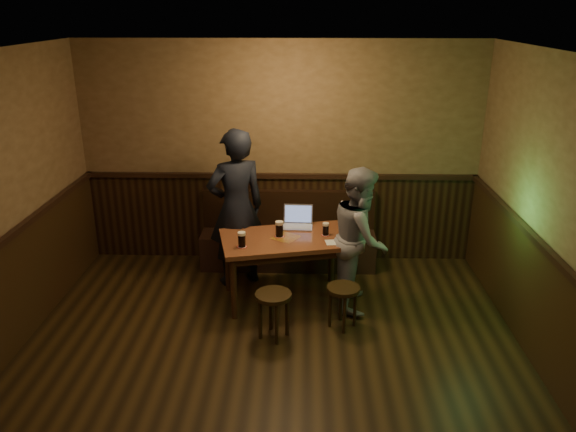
% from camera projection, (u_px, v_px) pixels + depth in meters
% --- Properties ---
extents(room, '(5.04, 6.04, 2.84)m').
position_uv_depth(room, '(266.00, 264.00, 4.53)').
color(room, black).
rests_on(room, ground).
extents(bench, '(2.20, 0.50, 0.95)m').
position_uv_depth(bench, '(288.00, 242.00, 7.20)').
color(bench, black).
rests_on(bench, ground).
extents(pub_table, '(1.55, 1.10, 0.76)m').
position_uv_depth(pub_table, '(286.00, 246.00, 6.23)').
color(pub_table, brown).
rests_on(pub_table, ground).
extents(stool_left, '(0.45, 0.45, 0.49)m').
position_uv_depth(stool_left, '(273.00, 302.00, 5.57)').
color(stool_left, black).
rests_on(stool_left, ground).
extents(stool_right, '(0.37, 0.37, 0.46)m').
position_uv_depth(stool_right, '(343.00, 295.00, 5.76)').
color(stool_right, black).
rests_on(stool_right, ground).
extents(pint_left, '(0.11, 0.11, 0.17)m').
position_uv_depth(pint_left, '(242.00, 239.00, 5.93)').
color(pint_left, '#AF1715').
rests_on(pint_left, pub_table).
extents(pint_mid, '(0.12, 0.12, 0.18)m').
position_uv_depth(pint_mid, '(279.00, 229.00, 6.19)').
color(pint_mid, '#AF1715').
rests_on(pint_mid, pub_table).
extents(pint_right, '(0.09, 0.09, 0.15)m').
position_uv_depth(pint_right, '(326.00, 229.00, 6.23)').
color(pint_right, '#AF1715').
rests_on(pint_right, pub_table).
extents(laptop, '(0.35, 0.28, 0.24)m').
position_uv_depth(laptop, '(298.00, 221.00, 6.50)').
color(laptop, silver).
rests_on(laptop, pub_table).
extents(menu, '(0.24, 0.18, 0.00)m').
position_uv_depth(menu, '(336.00, 242.00, 6.06)').
color(menu, silver).
rests_on(menu, pub_table).
extents(person_suit, '(0.82, 0.70, 1.89)m').
position_uv_depth(person_suit, '(236.00, 208.00, 6.53)').
color(person_suit, black).
rests_on(person_suit, ground).
extents(person_grey, '(0.69, 0.84, 1.58)m').
position_uv_depth(person_grey, '(360.00, 238.00, 6.08)').
color(person_grey, gray).
rests_on(person_grey, ground).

